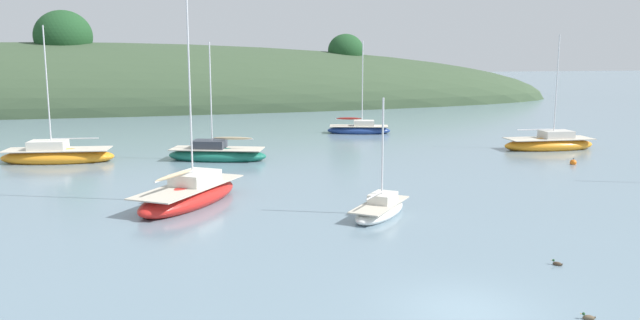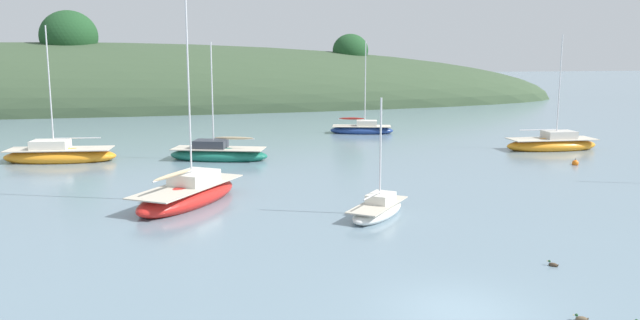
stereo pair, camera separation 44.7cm
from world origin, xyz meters
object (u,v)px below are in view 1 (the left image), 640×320
at_px(sailboat_blue_center, 190,195).
at_px(duck_trailing, 588,317).
at_px(sailboat_red_portside, 57,156).
at_px(sailboat_teal_outer, 549,144).
at_px(sailboat_orange_cutter, 217,154).
at_px(sailboat_cream_ketch, 380,209).
at_px(mooring_buoy_inner, 573,163).
at_px(duck_lone_right, 557,264).
at_px(sailboat_navy_dinghy, 359,129).

bearing_deg(sailboat_blue_center, duck_trailing, -57.10).
xyz_separation_m(sailboat_red_portside, sailboat_teal_outer, (36.69, -2.15, -0.01)).
relative_size(sailboat_orange_cutter, sailboat_blue_center, 0.78).
xyz_separation_m(sailboat_cream_ketch, sailboat_blue_center, (-8.68, 4.34, 0.16)).
relative_size(mooring_buoy_inner, duck_lone_right, 1.44).
distance_m(sailboat_cream_ketch, sailboat_blue_center, 9.71).
xyz_separation_m(sailboat_red_portside, duck_trailing, (19.70, -31.39, -0.39)).
xyz_separation_m(sailboat_navy_dinghy, duck_lone_right, (-3.30, -37.51, -0.32)).
distance_m(sailboat_blue_center, duck_trailing, 20.14).
distance_m(sailboat_cream_ketch, duck_lone_right, 9.12).
bearing_deg(duck_lone_right, duck_trailing, -112.42).
distance_m(mooring_buoy_inner, duck_trailing, 27.13).
bearing_deg(sailboat_cream_ketch, duck_lone_right, -63.38).
relative_size(sailboat_cream_ketch, duck_lone_right, 15.12).
distance_m(sailboat_red_portside, sailboat_orange_cutter, 11.00).
height_order(sailboat_red_portside, sailboat_cream_ketch, sailboat_red_portside).
bearing_deg(sailboat_blue_center, sailboat_teal_outer, 23.81).
bearing_deg(sailboat_blue_center, sailboat_cream_ketch, -26.57).
relative_size(sailboat_blue_center, sailboat_navy_dinghy, 1.25).
xyz_separation_m(sailboat_blue_center, duck_trailing, (10.94, -16.91, -0.41)).
height_order(sailboat_orange_cutter, sailboat_teal_outer, sailboat_teal_outer).
xyz_separation_m(sailboat_orange_cutter, mooring_buoy_inner, (23.58, -7.05, -0.30)).
xyz_separation_m(sailboat_navy_dinghy, mooring_buoy_inner, (9.64, -19.17, -0.25)).
bearing_deg(sailboat_orange_cutter, sailboat_teal_outer, -1.28).
bearing_deg(sailboat_navy_dinghy, duck_lone_right, -95.03).
relative_size(sailboat_teal_outer, duck_trailing, 22.12).
xyz_separation_m(sailboat_blue_center, mooring_buoy_inner, (25.71, 5.85, -0.34)).
bearing_deg(sailboat_teal_outer, duck_trailing, -120.16).
height_order(sailboat_blue_center, sailboat_teal_outer, sailboat_blue_center).
relative_size(sailboat_navy_dinghy, mooring_buoy_inner, 16.16).
xyz_separation_m(sailboat_red_portside, mooring_buoy_inner, (34.46, -8.63, -0.33)).
relative_size(sailboat_blue_center, duck_trailing, 26.50).
relative_size(sailboat_cream_ketch, sailboat_teal_outer, 0.62).
distance_m(mooring_buoy_inner, duck_lone_right, 22.44).
distance_m(sailboat_orange_cutter, sailboat_navy_dinghy, 18.47).
distance_m(sailboat_navy_dinghy, duck_trailing, 42.24).
height_order(sailboat_cream_ketch, sailboat_orange_cutter, sailboat_orange_cutter).
bearing_deg(mooring_buoy_inner, sailboat_blue_center, -167.18).
bearing_deg(duck_trailing, sailboat_blue_center, 122.90).
bearing_deg(sailboat_cream_ketch, sailboat_orange_cutter, 110.82).
relative_size(sailboat_red_portside, duck_trailing, 23.28).
height_order(sailboat_red_portside, sailboat_teal_outer, sailboat_red_portside).
bearing_deg(sailboat_orange_cutter, duck_lone_right, -67.26).
relative_size(sailboat_teal_outer, duck_lone_right, 24.26).
bearing_deg(sailboat_orange_cutter, sailboat_red_portside, 171.76).
bearing_deg(duck_lone_right, sailboat_teal_outer, 58.57).
relative_size(sailboat_red_portside, sailboat_blue_center, 0.88).
height_order(sailboat_teal_outer, duck_trailing, sailboat_teal_outer).
height_order(sailboat_red_portside, mooring_buoy_inner, sailboat_red_portside).
distance_m(sailboat_orange_cutter, mooring_buoy_inner, 24.61).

